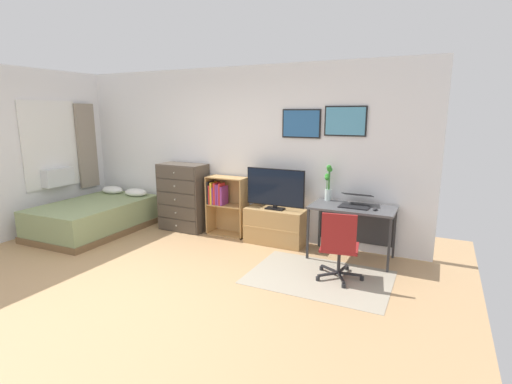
{
  "coord_description": "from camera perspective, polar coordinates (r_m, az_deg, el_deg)",
  "views": [
    {
      "loc": [
        3.04,
        -3.02,
        1.99
      ],
      "look_at": [
        0.83,
        1.5,
        0.94
      ],
      "focal_mm": 26.73,
      "sensor_mm": 36.0,
      "label": 1
    }
  ],
  "objects": [
    {
      "name": "laptop",
      "position": [
        5.37,
        14.75,
        -1.31
      ],
      "size": [
        0.41,
        0.44,
        0.17
      ],
      "rotation": [
        0.0,
        0.0,
        -0.02
      ],
      "color": "black",
      "rests_on": "desk"
    },
    {
      "name": "desk",
      "position": [
        5.44,
        14.38,
        -3.31
      ],
      "size": [
        1.13,
        0.62,
        0.74
      ],
      "color": "#4C4C4F",
      "rests_on": "ground_plane"
    },
    {
      "name": "bed",
      "position": [
        7.04,
        -22.89,
        -3.38
      ],
      "size": [
        1.34,
        1.99,
        0.64
      ],
      "rotation": [
        0.0,
        0.0,
        0.03
      ],
      "color": "brown",
      "rests_on": "ground_plane"
    },
    {
      "name": "bookshelf",
      "position": [
        6.28,
        -4.82,
        -1.41
      ],
      "size": [
        0.66,
        0.3,
        0.97
      ],
      "color": "tan",
      "rests_on": "ground_plane"
    },
    {
      "name": "tv_stand",
      "position": [
        5.89,
        2.92,
        -5.13
      ],
      "size": [
        0.92,
        0.41,
        0.55
      ],
      "color": "tan",
      "rests_on": "ground_plane"
    },
    {
      "name": "wall_back_with_posters",
      "position": [
        6.26,
        -2.93,
        5.98
      ],
      "size": [
        6.12,
        0.09,
        2.7
      ],
      "color": "white",
      "rests_on": "ground_plane"
    },
    {
      "name": "dresser",
      "position": [
        6.64,
        -10.82,
        -0.74
      ],
      "size": [
        0.81,
        0.46,
        1.14
      ],
      "color": "#4C4238",
      "rests_on": "ground_plane"
    },
    {
      "name": "ground_plane",
      "position": [
        4.72,
        -17.83,
        -13.7
      ],
      "size": [
        7.2,
        7.2,
        0.0
      ],
      "primitive_type": "plane",
      "color": "tan"
    },
    {
      "name": "computer_mouse",
      "position": [
        5.2,
        17.39,
        -2.45
      ],
      "size": [
        0.06,
        0.1,
        0.03
      ],
      "primitive_type": "ellipsoid",
      "color": "#262628",
      "rests_on": "desk"
    },
    {
      "name": "office_chair",
      "position": [
        4.65,
        12.32,
        -7.7
      ],
      "size": [
        0.58,
        0.58,
        0.86
      ],
      "rotation": [
        0.0,
        0.0,
        0.15
      ],
      "color": "#232326",
      "rests_on": "ground_plane"
    },
    {
      "name": "television",
      "position": [
        5.73,
        2.89,
        0.45
      ],
      "size": [
        0.93,
        0.16,
        0.62
      ],
      "color": "black",
      "rests_on": "tv_stand"
    },
    {
      "name": "bamboo_vase",
      "position": [
        5.58,
        10.76,
        1.46
      ],
      "size": [
        0.11,
        0.1,
        0.52
      ],
      "color": "silver",
      "rests_on": "desk"
    },
    {
      "name": "area_rug",
      "position": [
        4.87,
        9.42,
        -12.44
      ],
      "size": [
        1.7,
        1.2,
        0.01
      ],
      "primitive_type": "cube",
      "color": "#9E937F",
      "rests_on": "ground_plane"
    }
  ]
}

